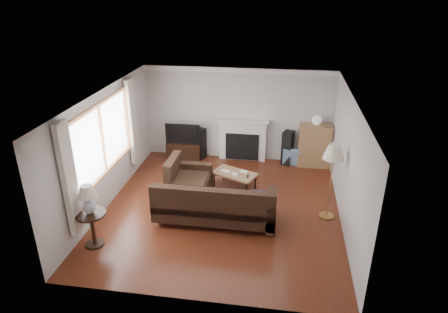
# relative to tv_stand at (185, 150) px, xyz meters

# --- Properties ---
(room) EXTENTS (5.10, 5.60, 2.54)m
(room) POSITION_rel_tv_stand_xyz_m (1.45, -2.50, 1.01)
(room) COLOR #572313
(room) RESTS_ON ground
(window) EXTENTS (0.12, 2.74, 1.54)m
(window) POSITION_rel_tv_stand_xyz_m (-1.00, -2.70, 1.31)
(window) COLOR brown
(window) RESTS_ON room
(curtain_near) EXTENTS (0.10, 0.35, 2.10)m
(curtain_near) POSITION_rel_tv_stand_xyz_m (-0.95, -4.22, 1.16)
(curtain_near) COLOR beige
(curtain_near) RESTS_ON room
(curtain_far) EXTENTS (0.10, 0.35, 2.10)m
(curtain_far) POSITION_rel_tv_stand_xyz_m (-0.95, -1.18, 1.16)
(curtain_far) COLOR beige
(curtain_far) RESTS_ON room
(fireplace) EXTENTS (1.40, 0.26, 1.15)m
(fireplace) POSITION_rel_tv_stand_xyz_m (1.60, 0.14, 0.34)
(fireplace) COLOR white
(fireplace) RESTS_ON room
(tv_stand) EXTENTS (0.95, 0.43, 0.47)m
(tv_stand) POSITION_rel_tv_stand_xyz_m (0.00, 0.00, 0.00)
(tv_stand) COLOR black
(tv_stand) RESTS_ON ground
(television) EXTENTS (0.95, 0.13, 0.55)m
(television) POSITION_rel_tv_stand_xyz_m (0.00, 0.00, 0.51)
(television) COLOR black
(television) RESTS_ON tv_stand
(speaker_left) EXTENTS (0.32, 0.35, 0.85)m
(speaker_left) POSITION_rel_tv_stand_xyz_m (0.44, 0.04, 0.19)
(speaker_left) COLOR black
(speaker_left) RESTS_ON ground
(speaker_right) EXTENTS (0.34, 0.37, 0.92)m
(speaker_right) POSITION_rel_tv_stand_xyz_m (2.81, 0.03, 0.22)
(speaker_right) COLOR black
(speaker_right) RESTS_ON ground
(bookshelf) EXTENTS (0.83, 0.39, 1.14)m
(bookshelf) POSITION_rel_tv_stand_xyz_m (3.50, 0.02, 0.33)
(bookshelf) COLOR #9F7549
(bookshelf) RESTS_ON ground
(globe_lamp) EXTENTS (0.25, 0.25, 0.25)m
(globe_lamp) POSITION_rel_tv_stand_xyz_m (3.50, 0.02, 1.03)
(globe_lamp) COLOR white
(globe_lamp) RESTS_ON bookshelf
(sectional_sofa) EXTENTS (2.66, 1.94, 0.86)m
(sectional_sofa) POSITION_rel_tv_stand_xyz_m (1.39, -2.99, 0.19)
(sectional_sofa) COLOR black
(sectional_sofa) RESTS_ON ground
(coffee_table) EXTENTS (1.15, 0.90, 0.40)m
(coffee_table) POSITION_rel_tv_stand_xyz_m (1.60, -1.53, -0.04)
(coffee_table) COLOR #8B6342
(coffee_table) RESTS_ON ground
(footstool) EXTENTS (0.55, 0.55, 0.39)m
(footstool) POSITION_rel_tv_stand_xyz_m (0.28, -2.43, -0.04)
(footstool) COLOR black
(footstool) RESTS_ON ground
(floor_lamp) EXTENTS (0.43, 0.43, 1.64)m
(floor_lamp) POSITION_rel_tv_stand_xyz_m (3.67, -2.50, 0.58)
(floor_lamp) COLOR #A57839
(floor_lamp) RESTS_ON ground
(side_table) EXTENTS (0.55, 0.55, 0.69)m
(side_table) POSITION_rel_tv_stand_xyz_m (-0.70, -4.15, 0.11)
(side_table) COLOR black
(side_table) RESTS_ON ground
(table_lamp) EXTENTS (0.34, 0.34, 0.55)m
(table_lamp) POSITION_rel_tv_stand_xyz_m (-0.70, -4.15, 0.73)
(table_lamp) COLOR silver
(table_lamp) RESTS_ON side_table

